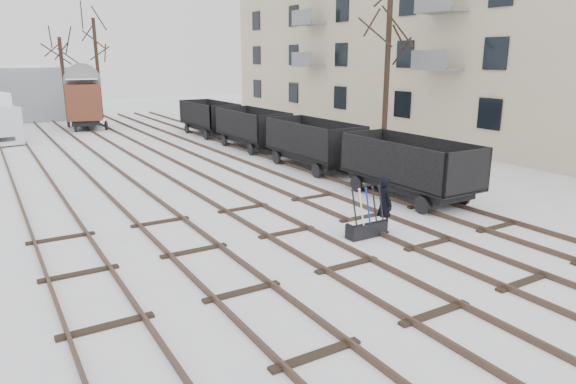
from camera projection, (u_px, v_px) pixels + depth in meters
name	position (u px, v px, depth m)	size (l,w,h in m)	color
ground	(347.00, 266.00, 13.20)	(120.00, 120.00, 0.00)	white
tracks	(172.00, 168.00, 24.50)	(13.90, 52.00, 0.16)	black
apartment_block	(465.00, 12.00, 32.73)	(10.12, 45.00, 16.10)	beige
shed_right	(23.00, 93.00, 43.74)	(7.00, 6.00, 4.50)	gray
ground_frame	(367.00, 228.00, 15.33)	(1.30, 0.42, 1.49)	black
worker	(384.00, 204.00, 15.64)	(0.64, 0.42, 1.75)	black
freight_wagon_a	(408.00, 176.00, 19.38)	(2.22, 5.56, 2.27)	black
freight_wagon_b	(313.00, 151.00, 24.68)	(2.22, 5.56, 2.27)	black
freight_wagon_c	(252.00, 134.00, 29.97)	(2.22, 5.56, 2.27)	black
freight_wagon_d	(210.00, 123.00, 35.27)	(2.22, 5.56, 2.27)	black
box_van_wagon	(85.00, 99.00, 38.25)	(3.53, 5.31, 3.74)	black
tree_near	(387.00, 76.00, 28.11)	(0.30, 0.30, 8.45)	black
tree_far_left	(64.00, 80.00, 42.48)	(0.30, 0.30, 6.83)	black
tree_far_right	(98.00, 69.00, 44.53)	(0.30, 0.30, 8.47)	black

